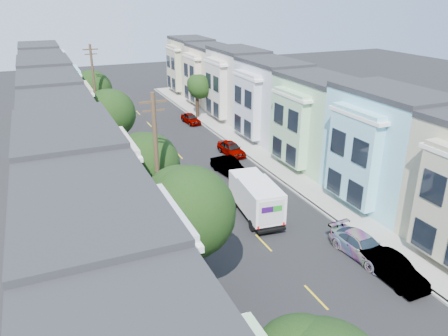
{
  "coord_description": "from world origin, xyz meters",
  "views": [
    {
      "loc": [
        -12.18,
        -21.66,
        15.36
      ],
      "look_at": [
        0.67,
        8.1,
        2.2
      ],
      "focal_mm": 35.0,
      "sensor_mm": 36.0,
      "label": 1
    }
  ],
  "objects_px": {
    "parked_left_d": "(142,173)",
    "parked_right_d": "(191,119)",
    "tree_d": "(110,114)",
    "fedex_truck": "(256,197)",
    "utility_pole_far": "(95,91)",
    "parked_left_c": "(183,237)",
    "tree_b": "(187,213)",
    "lead_sedan": "(229,167)",
    "parked_right_a": "(393,269)",
    "parked_right_b": "(362,246)",
    "parked_right_c": "(231,149)",
    "tree_c": "(146,165)",
    "tree_e": "(91,90)",
    "utility_pole_near": "(158,175)",
    "tree_far_r": "(199,87)"
  },
  "relations": [
    {
      "from": "tree_d",
      "to": "tree_far_r",
      "type": "bearing_deg",
      "value": 42.14
    },
    {
      "from": "tree_c",
      "to": "parked_left_d",
      "type": "xyz_separation_m",
      "value": [
        1.4,
        8.38,
        -4.06
      ]
    },
    {
      "from": "tree_b",
      "to": "lead_sedan",
      "type": "xyz_separation_m",
      "value": [
        8.95,
        14.93,
        -4.51
      ]
    },
    {
      "from": "parked_left_c",
      "to": "parked_right_d",
      "type": "bearing_deg",
      "value": 71.16
    },
    {
      "from": "parked_left_c",
      "to": "parked_right_b",
      "type": "relative_size",
      "value": 0.91
    },
    {
      "from": "tree_b",
      "to": "lead_sedan",
      "type": "relative_size",
      "value": 1.78
    },
    {
      "from": "utility_pole_far",
      "to": "parked_left_c",
      "type": "bearing_deg",
      "value": -86.94
    },
    {
      "from": "parked_right_a",
      "to": "tree_e",
      "type": "bearing_deg",
      "value": 105.39
    },
    {
      "from": "parked_right_b",
      "to": "tree_b",
      "type": "bearing_deg",
      "value": 173.98
    },
    {
      "from": "tree_e",
      "to": "fedex_truck",
      "type": "xyz_separation_m",
      "value": [
        7.52,
        -27.86,
        -2.95
      ]
    },
    {
      "from": "fedex_truck",
      "to": "parked_right_d",
      "type": "height_order",
      "value": "fedex_truck"
    },
    {
      "from": "parked_left_d",
      "to": "parked_right_c",
      "type": "relative_size",
      "value": 0.99
    },
    {
      "from": "tree_b",
      "to": "tree_far_r",
      "type": "xyz_separation_m",
      "value": [
        13.2,
        34.01,
        -1.23
      ]
    },
    {
      "from": "utility_pole_near",
      "to": "parked_left_c",
      "type": "relative_size",
      "value": 2.43
    },
    {
      "from": "parked_right_c",
      "to": "tree_b",
      "type": "bearing_deg",
      "value": -124.1
    },
    {
      "from": "tree_far_r",
      "to": "parked_right_a",
      "type": "relative_size",
      "value": 1.33
    },
    {
      "from": "tree_far_r",
      "to": "utility_pole_near",
      "type": "bearing_deg",
      "value": -114.79
    },
    {
      "from": "utility_pole_near",
      "to": "fedex_truck",
      "type": "relative_size",
      "value": 1.71
    },
    {
      "from": "parked_right_a",
      "to": "utility_pole_far",
      "type": "bearing_deg",
      "value": 106.91
    },
    {
      "from": "tree_b",
      "to": "parked_right_c",
      "type": "relative_size",
      "value": 1.83
    },
    {
      "from": "tree_d",
      "to": "lead_sedan",
      "type": "height_order",
      "value": "tree_d"
    },
    {
      "from": "tree_c",
      "to": "tree_d",
      "type": "bearing_deg",
      "value": 90.0
    },
    {
      "from": "tree_c",
      "to": "lead_sedan",
      "type": "xyz_separation_m",
      "value": [
        8.95,
        6.6,
        -4.02
      ]
    },
    {
      "from": "tree_d",
      "to": "parked_right_b",
      "type": "xyz_separation_m",
      "value": [
        11.2,
        -22.38,
        -4.13
      ]
    },
    {
      "from": "utility_pole_far",
      "to": "parked_left_d",
      "type": "relative_size",
      "value": 2.42
    },
    {
      "from": "tree_c",
      "to": "fedex_truck",
      "type": "distance_m",
      "value": 8.27
    },
    {
      "from": "tree_c",
      "to": "parked_right_b",
      "type": "relative_size",
      "value": 1.52
    },
    {
      "from": "tree_far_r",
      "to": "utility_pole_near",
      "type": "height_order",
      "value": "utility_pole_near"
    },
    {
      "from": "tree_far_r",
      "to": "parked_right_a",
      "type": "bearing_deg",
      "value": -93.09
    },
    {
      "from": "parked_right_d",
      "to": "tree_e",
      "type": "bearing_deg",
      "value": 160.31
    },
    {
      "from": "tree_e",
      "to": "utility_pole_far",
      "type": "distance_m",
      "value": 3.44
    },
    {
      "from": "parked_right_d",
      "to": "utility_pole_far",
      "type": "bearing_deg",
      "value": 177.25
    },
    {
      "from": "tree_b",
      "to": "utility_pole_near",
      "type": "relative_size",
      "value": 0.76
    },
    {
      "from": "lead_sedan",
      "to": "parked_left_d",
      "type": "distance_m",
      "value": 7.76
    },
    {
      "from": "tree_e",
      "to": "parked_right_d",
      "type": "bearing_deg",
      "value": -15.22
    },
    {
      "from": "parked_left_d",
      "to": "parked_right_d",
      "type": "distance_m",
      "value": 17.97
    },
    {
      "from": "tree_e",
      "to": "tree_c",
      "type": "bearing_deg",
      "value": -90.0
    },
    {
      "from": "tree_d",
      "to": "fedex_truck",
      "type": "height_order",
      "value": "tree_d"
    },
    {
      "from": "fedex_truck",
      "to": "parked_left_c",
      "type": "height_order",
      "value": "fedex_truck"
    },
    {
      "from": "tree_d",
      "to": "tree_b",
      "type": "bearing_deg",
      "value": -90.0
    },
    {
      "from": "lead_sedan",
      "to": "parked_right_b",
      "type": "bearing_deg",
      "value": -90.24
    },
    {
      "from": "utility_pole_far",
      "to": "parked_right_d",
      "type": "relative_size",
      "value": 2.61
    },
    {
      "from": "utility_pole_near",
      "to": "tree_d",
      "type": "bearing_deg",
      "value": 90.01
    },
    {
      "from": "tree_e",
      "to": "parked_right_b",
      "type": "relative_size",
      "value": 1.51
    },
    {
      "from": "utility_pole_far",
      "to": "tree_e",
      "type": "bearing_deg",
      "value": 90.03
    },
    {
      "from": "tree_b",
      "to": "fedex_truck",
      "type": "height_order",
      "value": "tree_b"
    },
    {
      "from": "tree_c",
      "to": "utility_pole_near",
      "type": "bearing_deg",
      "value": -89.95
    },
    {
      "from": "tree_d",
      "to": "fedex_truck",
      "type": "distance_m",
      "value": 17.18
    },
    {
      "from": "tree_far_r",
      "to": "lead_sedan",
      "type": "xyz_separation_m",
      "value": [
        -4.24,
        -19.08,
        -3.28
      ]
    },
    {
      "from": "tree_e",
      "to": "fedex_truck",
      "type": "distance_m",
      "value": 29.0
    }
  ]
}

